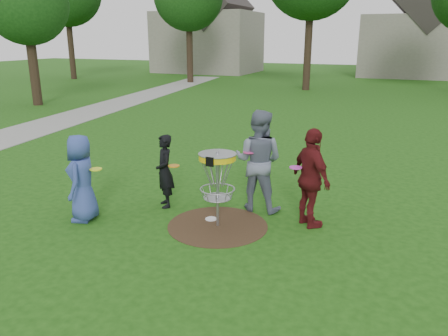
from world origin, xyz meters
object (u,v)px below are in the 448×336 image
at_px(player_grey, 258,161).
at_px(disc_golf_basket, 217,172).
at_px(player_black, 165,171).
at_px(player_maroon, 311,178).
at_px(player_blue, 82,178).

relative_size(player_grey, disc_golf_basket, 1.42).
bearing_deg(player_black, player_maroon, 52.43).
height_order(player_grey, disc_golf_basket, player_grey).
bearing_deg(player_grey, player_maroon, 160.60).
distance_m(player_black, player_maroon, 2.85).
relative_size(player_grey, player_maroon, 1.11).
distance_m(player_blue, player_maroon, 4.11).
distance_m(player_black, disc_golf_basket, 1.46).
distance_m(player_black, player_grey, 1.85).
xyz_separation_m(player_grey, disc_golf_basket, (-0.40, -1.05, 0.04)).
bearing_deg(player_blue, disc_golf_basket, 86.31).
bearing_deg(disc_golf_basket, player_maroon, 22.73).
bearing_deg(player_maroon, player_black, 48.90).
xyz_separation_m(player_blue, player_black, (1.05, 1.15, -0.07)).
distance_m(player_grey, disc_golf_basket, 1.13).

